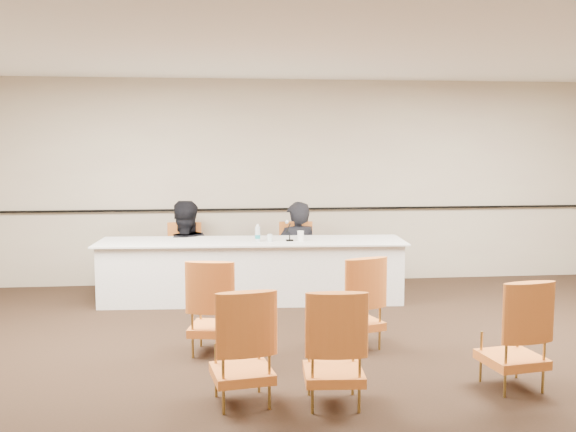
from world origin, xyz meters
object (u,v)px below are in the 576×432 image
object	(u,v)px
panelist_main	(297,263)
drinking_glass	(270,238)
panelist_second	(183,264)
panelist_second_chair	(183,258)
aud_chair_front_mid	(355,301)
aud_chair_back_right	(513,333)
aud_chair_back_mid	(334,346)
microphone	(290,231)
panel_table	(252,271)
aud_chair_front_left	(214,306)
panelist_main_chair	(297,257)
coffee_cup	(301,236)
water_bottle	(258,233)
aud_chair_back_left	(242,345)

from	to	relation	value
panelist_main	drinking_glass	size ratio (longest dim) A/B	17.31
drinking_glass	panelist_main	bearing A→B (deg)	57.31
panelist_second	panelist_second_chair	bearing A→B (deg)	180.00
aud_chair_front_mid	aud_chair_back_right	size ratio (longest dim) A/B	1.00
panelist_second_chair	aud_chair_front_mid	distance (m)	3.29
panelist_second	aud_chair_back_mid	xyz separation A→B (m)	(1.39, -4.10, 0.08)
microphone	panel_table	bearing A→B (deg)	159.86
panelist_main	aud_chair_front_mid	world-z (taller)	panelist_main
aud_chair_front_left	aud_chair_front_mid	world-z (taller)	same
microphone	aud_chair_back_right	size ratio (longest dim) A/B	0.28
panelist_main	panelist_second	distance (m)	1.59
panel_table	aud_chair_back_mid	xyz separation A→B (m)	(0.47, -3.47, 0.07)
panelist_second	aud_chair_front_mid	distance (m)	3.29
panelist_main_chair	panelist_main	bearing A→B (deg)	0.00
aud_chair_front_mid	panel_table	bearing A→B (deg)	95.78
drinking_glass	aud_chair_back_right	bearing A→B (deg)	-60.32
panelist_main_chair	panelist_second_chair	world-z (taller)	same
panel_table	aud_chair_back_right	world-z (taller)	aud_chair_back_right
panelist_second	coffee_cup	xyz separation A→B (m)	(1.56, -0.75, 0.47)
panel_table	microphone	world-z (taller)	microphone
aud_chair_front_left	water_bottle	bearing A→B (deg)	85.61
water_bottle	drinking_glass	bearing A→B (deg)	-8.31
panelist_second	microphone	xyz separation A→B (m)	(1.41, -0.73, 0.54)
aud_chair_back_left	aud_chair_back_mid	bearing A→B (deg)	-16.94
aud_chair_back_mid	panel_table	bearing A→B (deg)	101.69
panelist_main_chair	aud_chair_back_right	world-z (taller)	same
panelist_second	drinking_glass	xyz separation A→B (m)	(1.15, -0.76, 0.46)
panelist_second	microphone	size ratio (longest dim) A/B	6.65
microphone	aud_chair_back_right	bearing A→B (deg)	-73.05
panelist_second_chair	aud_chair_front_left	xyz separation A→B (m)	(0.45, -2.73, 0.00)
panelist_main_chair	drinking_glass	world-z (taller)	panelist_main_chair
drinking_glass	aud_chair_front_left	distance (m)	2.13
panelist_second	aud_chair_back_left	xyz separation A→B (m)	(0.67, -4.01, 0.08)
microphone	aud_chair_back_left	xyz separation A→B (m)	(-0.74, -3.27, -0.46)
panelist_main_chair	aud_chair_front_mid	size ratio (longest dim) A/B	1.00
panelist_main	aud_chair_front_left	world-z (taller)	panelist_main
aud_chair_front_mid	aud_chair_back_left	world-z (taller)	same
panelist_second	water_bottle	bearing A→B (deg)	134.15
panelist_main_chair	aud_chair_back_left	distance (m)	4.03
water_bottle	aud_chair_front_left	distance (m)	2.12
coffee_cup	aud_chair_front_left	distance (m)	2.31
drinking_glass	aud_chair_front_mid	bearing A→B (deg)	-70.00
aud_chair_front_mid	aud_chair_back_right	distance (m)	1.63
panelist_main_chair	water_bottle	xyz separation A→B (m)	(-0.59, -0.65, 0.44)
coffee_cup	aud_chair_front_mid	xyz separation A→B (m)	(0.31, -1.96, -0.39)
panelist_second_chair	panelist_main	bearing A→B (deg)	-0.00
aud_chair_back_left	aud_chair_back_right	bearing A→B (deg)	-7.06
panelist_second_chair	microphone	distance (m)	1.66
water_bottle	aud_chair_back_mid	distance (m)	3.42
aud_chair_back_mid	panelist_main	bearing A→B (deg)	91.24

